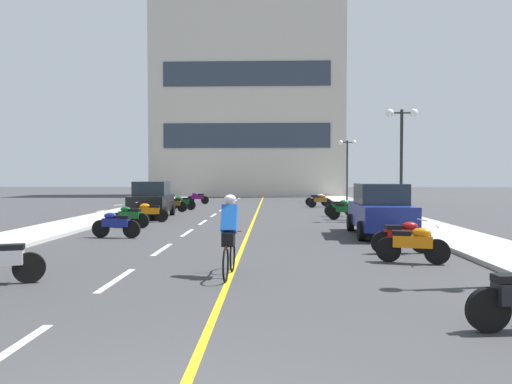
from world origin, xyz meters
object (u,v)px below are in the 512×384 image
motorcycle_10 (182,203)px  parked_car_near (380,210)px  parked_car_mid (152,199)px  motorcycle_3 (403,236)px  motorcycle_9 (173,204)px  motorcycle_12 (318,199)px  motorcycle_8 (340,207)px  motorcycle_13 (197,198)px  street_lamp_far (347,156)px  street_lamp_mid (402,138)px  motorcycle_11 (320,200)px  motorcycle_4 (116,224)px  motorcycle_6 (149,212)px  motorcycle_7 (346,210)px  cyclist_rider (229,234)px  motorcycle_2 (413,244)px  motorcycle_5 (130,216)px

motorcycle_10 → parked_car_near: bearing=-52.9°
parked_car_mid → motorcycle_3: 14.63m
motorcycle_9 → motorcycle_12: same height
motorcycle_8 → motorcycle_13: same height
motorcycle_8 → street_lamp_far: bearing=79.8°
street_lamp_mid → motorcycle_11: (-2.76, 9.61, -3.35)m
motorcycle_4 → motorcycle_8: 12.58m
motorcycle_3 → motorcycle_13: same height
parked_car_near → motorcycle_3: 3.93m
motorcycle_6 → motorcycle_8: bearing=21.0°
motorcycle_3 → street_lamp_mid: bearing=75.3°
motorcycle_9 → motorcycle_12: size_ratio=1.00×
motorcycle_7 → motorcycle_11: bearing=92.0°
street_lamp_mid → motorcycle_3: 10.24m
motorcycle_7 → motorcycle_4: bearing=-141.8°
motorcycle_9 → motorcycle_7: bearing=-27.6°
parked_car_mid → motorcycle_7: size_ratio=2.56×
parked_car_mid → street_lamp_mid: bearing=-8.0°
motorcycle_12 → motorcycle_4: bearing=-115.7°
street_lamp_far → motorcycle_4: 26.29m
motorcycle_7 → motorcycle_10: 11.04m
motorcycle_9 → cyclist_rider: bearing=-74.6°
cyclist_rider → parked_car_mid: bearing=110.2°
motorcycle_6 → motorcycle_9: bearing=92.1°
street_lamp_far → motorcycle_10: (-11.71, -10.23, -3.27)m
motorcycle_9 → motorcycle_4: bearing=-87.4°
motorcycle_3 → motorcycle_6: bearing=136.9°
street_lamp_far → motorcycle_10: size_ratio=2.90×
parked_car_mid → motorcycle_2: size_ratio=2.59×
motorcycle_9 → parked_car_near: bearing=-48.6°
motorcycle_9 → cyclist_rider: (4.90, -17.80, 0.41)m
motorcycle_6 → motorcycle_11: size_ratio=1.03×
parked_car_mid → motorcycle_10: parked_car_mid is taller
parked_car_mid → motorcycle_12: bearing=45.7°
motorcycle_13 → cyclist_rider: 26.17m
motorcycle_7 → motorcycle_12: bearing=91.7°
motorcycle_6 → motorcycle_8: 9.76m
parked_car_near → cyclist_rider: bearing=-123.9°
motorcycle_2 → motorcycle_4: (-8.62, 4.42, 0.00)m
motorcycle_6 → motorcycle_13: (-0.02, 14.23, 0.00)m
street_lamp_far → motorcycle_8: (-2.61, -14.47, -3.27)m
motorcycle_8 → motorcycle_6: bearing=-159.0°
street_lamp_far → cyclist_rider: (-7.06, -29.48, -2.85)m
motorcycle_11 → motorcycle_7: bearing=-88.0°
motorcycle_4 → motorcycle_11: (8.46, 15.98, 0.00)m
motorcycle_10 → motorcycle_5: bearing=-91.3°
street_lamp_far → parked_car_near: 22.84m
motorcycle_9 → motorcycle_5: bearing=-89.8°
motorcycle_2 → motorcycle_3: bearing=84.2°
motorcycle_4 → motorcycle_6: size_ratio=1.00×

